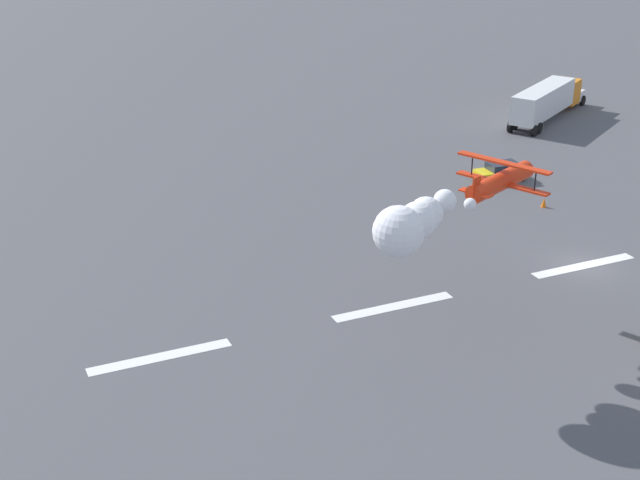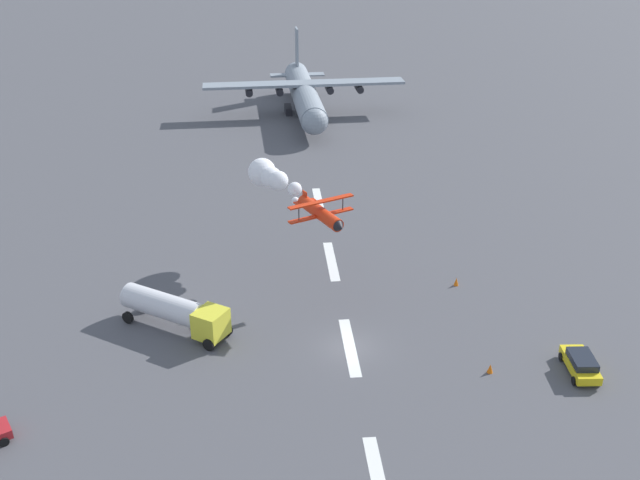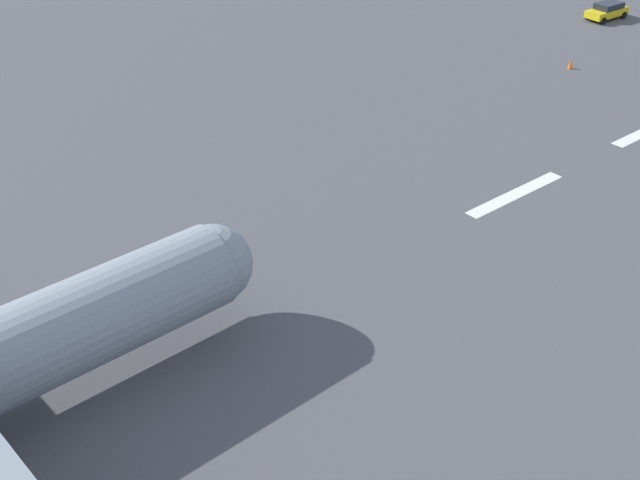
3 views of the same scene
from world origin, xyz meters
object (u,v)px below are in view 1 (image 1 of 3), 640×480
Objects in this scene: stunt_biplane_red at (432,214)px; followme_car_yellow at (501,171)px; traffic_cone_far at (391,225)px; traffic_cone_near at (544,202)px; semi_truck_orange at (548,99)px.

stunt_biplane_red reaches higher than followme_car_yellow.
traffic_cone_far is (13.66, 5.87, -0.44)m from followme_car_yellow.
semi_truck_orange is at bearing -127.64° from traffic_cone_near.
traffic_cone_far is at bearing -3.37° from traffic_cone_near.
traffic_cone_far is (13.11, -0.77, 0.00)m from traffic_cone_near.
followme_car_yellow is (-19.92, -21.47, -7.18)m from stunt_biplane_red.
semi_truck_orange is 3.26× the size of followme_car_yellow.
semi_truck_orange reaches higher than traffic_cone_near.
stunt_biplane_red is at bearing 37.42° from traffic_cone_near.
traffic_cone_far is at bearing 34.31° from semi_truck_orange.
stunt_biplane_red is at bearing 47.14° from followme_car_yellow.
semi_truck_orange is 35.08m from traffic_cone_far.
semi_truck_orange is at bearing -134.88° from stunt_biplane_red.
followme_car_yellow is 6.68m from traffic_cone_near.
traffic_cone_far is at bearing 23.27° from followme_car_yellow.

